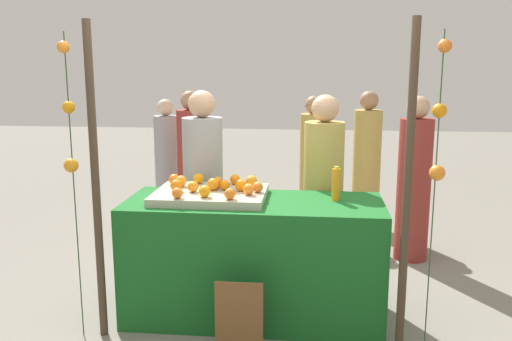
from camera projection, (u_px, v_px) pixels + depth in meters
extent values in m
plane|color=gray|center=(254.00, 315.00, 4.21)|extent=(24.00, 24.00, 0.00)
cube|color=#196023|center=(254.00, 259.00, 4.12)|extent=(1.91, 0.76, 0.91)
cube|color=#B2AD99|center=(210.00, 195.00, 4.09)|extent=(0.83, 0.63, 0.06)
sphere|color=orange|center=(218.00, 181.00, 4.25)|extent=(0.07, 0.07, 0.07)
sphere|color=orange|center=(181.00, 181.00, 4.23)|extent=(0.09, 0.09, 0.09)
sphere|color=orange|center=(251.00, 181.00, 4.23)|extent=(0.09, 0.09, 0.09)
sphere|color=orange|center=(258.00, 187.00, 4.04)|extent=(0.08, 0.08, 0.08)
sphere|color=orange|center=(249.00, 189.00, 3.96)|extent=(0.08, 0.08, 0.08)
sphere|color=orange|center=(176.00, 186.00, 4.06)|extent=(0.09, 0.09, 0.09)
sphere|color=orange|center=(241.00, 185.00, 4.08)|extent=(0.09, 0.09, 0.09)
sphere|color=orange|center=(225.00, 185.00, 4.11)|extent=(0.08, 0.08, 0.08)
sphere|color=orange|center=(205.00, 191.00, 3.89)|extent=(0.09, 0.09, 0.09)
sphere|color=orange|center=(216.00, 183.00, 4.18)|extent=(0.08, 0.08, 0.08)
sphere|color=orange|center=(177.00, 193.00, 3.85)|extent=(0.08, 0.08, 0.08)
sphere|color=orange|center=(199.00, 179.00, 4.33)|extent=(0.08, 0.08, 0.08)
sphere|color=orange|center=(193.00, 187.00, 4.04)|extent=(0.08, 0.08, 0.08)
sphere|color=orange|center=(213.00, 184.00, 4.11)|extent=(0.09, 0.09, 0.09)
sphere|color=orange|center=(230.00, 194.00, 3.83)|extent=(0.08, 0.08, 0.08)
sphere|color=orange|center=(235.00, 179.00, 4.31)|extent=(0.08, 0.08, 0.08)
sphere|color=orange|center=(174.00, 179.00, 4.29)|extent=(0.09, 0.09, 0.09)
cylinder|color=orange|center=(336.00, 185.00, 4.03)|extent=(0.06, 0.06, 0.24)
cylinder|color=yellow|center=(336.00, 168.00, 4.00)|extent=(0.03, 0.03, 0.02)
cube|color=brown|center=(239.00, 320.00, 3.57)|extent=(0.32, 0.01, 0.53)
cube|color=black|center=(239.00, 319.00, 3.59)|extent=(0.30, 0.02, 0.51)
cylinder|color=#99999E|center=(204.00, 202.00, 4.70)|extent=(0.34, 0.34, 1.46)
sphere|color=tan|center=(202.00, 104.00, 4.54)|extent=(0.23, 0.23, 0.23)
cylinder|color=tan|center=(323.00, 207.00, 4.60)|extent=(0.33, 0.33, 1.44)
sphere|color=tan|center=(325.00, 108.00, 4.44)|extent=(0.22, 0.22, 0.22)
cylinder|color=#99999E|center=(167.00, 168.00, 6.73)|extent=(0.30, 0.30, 1.28)
sphere|color=beige|center=(165.00, 107.00, 6.59)|extent=(0.20, 0.20, 0.20)
cylinder|color=tan|center=(366.00, 170.00, 6.34)|extent=(0.32, 0.32, 1.39)
sphere|color=#A87A59|center=(369.00, 100.00, 6.19)|extent=(0.22, 0.22, 0.22)
cylinder|color=tan|center=(313.00, 170.00, 6.42)|extent=(0.31, 0.31, 1.33)
sphere|color=#A87A59|center=(314.00, 105.00, 6.27)|extent=(0.21, 0.21, 0.21)
cylinder|color=maroon|center=(413.00, 190.00, 5.30)|extent=(0.32, 0.32, 1.39)
sphere|color=tan|center=(418.00, 107.00, 5.14)|extent=(0.22, 0.22, 0.22)
cylinder|color=maroon|center=(192.00, 170.00, 6.27)|extent=(0.32, 0.32, 1.39)
sphere|color=#A87A59|center=(190.00, 100.00, 6.11)|extent=(0.22, 0.22, 0.22)
cylinder|color=#473828|center=(96.00, 185.00, 3.70)|extent=(0.06, 0.06, 2.19)
cylinder|color=#473828|center=(407.00, 193.00, 3.48)|extent=(0.06, 0.06, 2.19)
cylinder|color=#2D4C23|center=(74.00, 191.00, 3.69)|extent=(0.01, 0.01, 2.11)
sphere|color=orange|center=(63.00, 47.00, 3.50)|extent=(0.08, 0.08, 0.08)
sphere|color=orange|center=(69.00, 107.00, 3.59)|extent=(0.08, 0.08, 0.08)
sphere|color=orange|center=(71.00, 165.00, 3.65)|extent=(0.10, 0.10, 0.10)
cylinder|color=#2D4C23|center=(434.00, 201.00, 3.44)|extent=(0.01, 0.01, 2.11)
sphere|color=orange|center=(445.00, 46.00, 3.26)|extent=(0.08, 0.08, 0.08)
sphere|color=orange|center=(440.00, 111.00, 3.34)|extent=(0.09, 0.09, 0.09)
sphere|color=orange|center=(437.00, 173.00, 3.40)|extent=(0.10, 0.10, 0.10)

